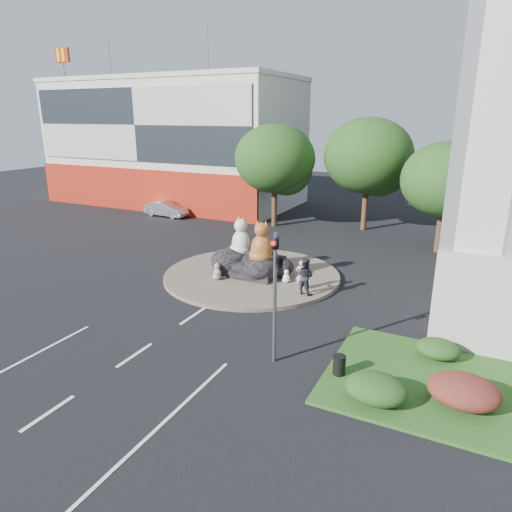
{
  "coord_description": "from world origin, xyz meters",
  "views": [
    {
      "loc": [
        11.17,
        -11.95,
        8.88
      ],
      "look_at": [
        1.31,
        7.9,
        2.0
      ],
      "focal_mm": 32.0,
      "sensor_mm": 36.0,
      "label": 1
    }
  ],
  "objects_px": {
    "cat_tabby": "(262,242)",
    "pedestrian_dark": "(305,276)",
    "kitten_calico": "(217,271)",
    "kitten_white": "(286,276)",
    "parked_car": "(166,209)",
    "cat_white": "(241,237)",
    "litter_bin": "(339,365)",
    "pedestrian_pink": "(301,275)"
  },
  "relations": [
    {
      "from": "kitten_calico",
      "to": "litter_bin",
      "type": "height_order",
      "value": "kitten_calico"
    },
    {
      "from": "litter_bin",
      "to": "kitten_white",
      "type": "bearing_deg",
      "value": 124.54
    },
    {
      "from": "pedestrian_dark",
      "to": "parked_car",
      "type": "xyz_separation_m",
      "value": [
        -18.09,
        12.58,
        -0.45
      ]
    },
    {
      "from": "parked_car",
      "to": "litter_bin",
      "type": "xyz_separation_m",
      "value": [
        21.79,
        -18.96,
        -0.22
      ]
    },
    {
      "from": "cat_tabby",
      "to": "kitten_calico",
      "type": "bearing_deg",
      "value": -154.11
    },
    {
      "from": "cat_tabby",
      "to": "kitten_calico",
      "type": "relative_size",
      "value": 2.45
    },
    {
      "from": "cat_tabby",
      "to": "litter_bin",
      "type": "relative_size",
      "value": 3.29
    },
    {
      "from": "pedestrian_dark",
      "to": "litter_bin",
      "type": "height_order",
      "value": "pedestrian_dark"
    },
    {
      "from": "cat_tabby",
      "to": "parked_car",
      "type": "distance_m",
      "value": 18.96
    },
    {
      "from": "pedestrian_dark",
      "to": "parked_car",
      "type": "distance_m",
      "value": 22.04
    },
    {
      "from": "kitten_white",
      "to": "cat_white",
      "type": "bearing_deg",
      "value": 162.08
    },
    {
      "from": "kitten_white",
      "to": "pedestrian_pink",
      "type": "bearing_deg",
      "value": -36.57
    },
    {
      "from": "cat_white",
      "to": "kitten_calico",
      "type": "relative_size",
      "value": 2.35
    },
    {
      "from": "cat_tabby",
      "to": "kitten_white",
      "type": "bearing_deg",
      "value": -10.5
    },
    {
      "from": "pedestrian_dark",
      "to": "litter_bin",
      "type": "xyz_separation_m",
      "value": [
        3.7,
        -6.38,
        -0.66
      ]
    },
    {
      "from": "cat_tabby",
      "to": "litter_bin",
      "type": "bearing_deg",
      "value": -55.88
    },
    {
      "from": "pedestrian_dark",
      "to": "litter_bin",
      "type": "bearing_deg",
      "value": 130.13
    },
    {
      "from": "litter_bin",
      "to": "cat_tabby",
      "type": "bearing_deg",
      "value": 131.39
    },
    {
      "from": "cat_white",
      "to": "pedestrian_pink",
      "type": "bearing_deg",
      "value": 12.37
    },
    {
      "from": "cat_tabby",
      "to": "kitten_white",
      "type": "distance_m",
      "value": 2.29
    },
    {
      "from": "kitten_calico",
      "to": "litter_bin",
      "type": "xyz_separation_m",
      "value": [
        8.76,
        -6.25,
        -0.2
      ]
    },
    {
      "from": "pedestrian_dark",
      "to": "parked_car",
      "type": "relative_size",
      "value": 0.45
    },
    {
      "from": "kitten_calico",
      "to": "pedestrian_dark",
      "type": "bearing_deg",
      "value": 49.15
    },
    {
      "from": "cat_white",
      "to": "pedestrian_dark",
      "type": "height_order",
      "value": "cat_white"
    },
    {
      "from": "cat_white",
      "to": "pedestrian_pink",
      "type": "height_order",
      "value": "cat_white"
    },
    {
      "from": "cat_white",
      "to": "kitten_white",
      "type": "distance_m",
      "value": 3.61
    },
    {
      "from": "kitten_calico",
      "to": "pedestrian_dark",
      "type": "xyz_separation_m",
      "value": [
        5.06,
        0.13,
        0.46
      ]
    },
    {
      "from": "parked_car",
      "to": "kitten_calico",
      "type": "bearing_deg",
      "value": -131.91
    },
    {
      "from": "cat_tabby",
      "to": "kitten_white",
      "type": "relative_size",
      "value": 3.21
    },
    {
      "from": "kitten_white",
      "to": "parked_car",
      "type": "relative_size",
      "value": 0.17
    },
    {
      "from": "pedestrian_pink",
      "to": "pedestrian_dark",
      "type": "bearing_deg",
      "value": 113.38
    },
    {
      "from": "kitten_calico",
      "to": "kitten_white",
      "type": "height_order",
      "value": "kitten_calico"
    },
    {
      "from": "kitten_white",
      "to": "parked_car",
      "type": "height_order",
      "value": "parked_car"
    },
    {
      "from": "cat_tabby",
      "to": "pedestrian_dark",
      "type": "bearing_deg",
      "value": -29.34
    },
    {
      "from": "cat_tabby",
      "to": "kitten_white",
      "type": "xyz_separation_m",
      "value": [
        1.53,
        -0.09,
        -1.71
      ]
    },
    {
      "from": "cat_white",
      "to": "pedestrian_pink",
      "type": "relative_size",
      "value": 1.44
    },
    {
      "from": "cat_tabby",
      "to": "pedestrian_pink",
      "type": "height_order",
      "value": "cat_tabby"
    },
    {
      "from": "cat_tabby",
      "to": "litter_bin",
      "type": "distance_m",
      "value": 10.29
    },
    {
      "from": "cat_tabby",
      "to": "parked_car",
      "type": "bearing_deg",
      "value": 135.76
    },
    {
      "from": "kitten_white",
      "to": "pedestrian_dark",
      "type": "xyz_separation_m",
      "value": [
        1.47,
        -1.13,
        0.57
      ]
    },
    {
      "from": "kitten_white",
      "to": "litter_bin",
      "type": "xyz_separation_m",
      "value": [
        5.17,
        -7.51,
        -0.09
      ]
    },
    {
      "from": "cat_tabby",
      "to": "pedestrian_dark",
      "type": "height_order",
      "value": "cat_tabby"
    }
  ]
}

